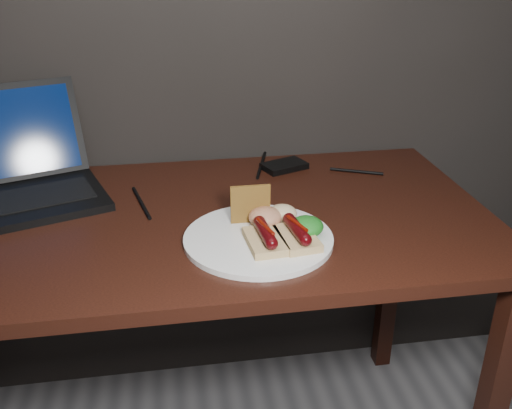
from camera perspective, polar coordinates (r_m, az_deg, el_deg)
name	(u,v)px	position (r m, az deg, el deg)	size (l,w,h in m)	color
desk	(183,251)	(1.33, -7.29, -4.65)	(1.40, 0.70, 0.75)	#38180E
laptop	(21,175)	(1.47, -22.46, 2.70)	(0.43, 0.43, 0.25)	black
hard_drive	(284,166)	(1.54, 2.84, 3.88)	(0.11, 0.07, 0.02)	black
desk_cables	(179,185)	(1.44, -7.66, 1.93)	(1.06, 0.40, 0.01)	black
plate	(258,239)	(1.17, 0.23, -3.44)	(0.31, 0.31, 0.01)	white
bread_sausage_center	(265,237)	(1.13, 0.94, -3.30)	(0.08, 0.12, 0.04)	#E3CE85
bread_sausage_right	(297,234)	(1.15, 4.10, -2.97)	(0.08, 0.12, 0.04)	#E3CE85
crispbread	(250,204)	(1.21, -0.56, 0.05)	(0.09, 0.01, 0.09)	#A9762E
salad_greens	(307,226)	(1.17, 5.08, -2.18)	(0.07, 0.07, 0.04)	#145611
salsa_mound	(265,217)	(1.21, 0.95, -1.24)	(0.07, 0.07, 0.04)	#A42310
coleslaw_mound	(282,213)	(1.23, 2.65, -0.90)	(0.06, 0.06, 0.04)	white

